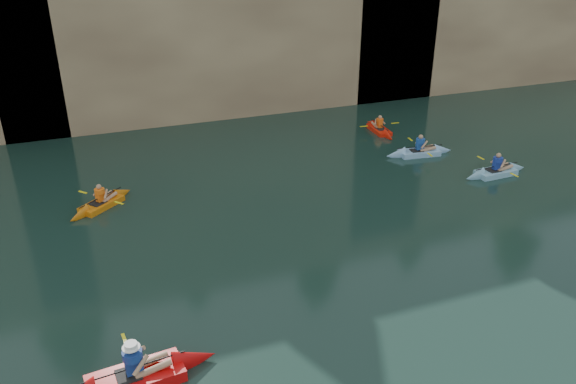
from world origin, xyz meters
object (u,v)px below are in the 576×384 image
object	(u,v)px
kayaker_orange	(101,203)
kayaker_red_far	(379,129)
kayaker_ltblue_near	(496,172)
main_kayaker	(136,377)

from	to	relation	value
kayaker_orange	kayaker_red_far	size ratio (longest dim) A/B	0.92
kayaker_ltblue_near	kayaker_orange	bearing A→B (deg)	167.43
main_kayaker	kayaker_red_far	distance (m)	19.38
main_kayaker	kayaker_orange	bearing A→B (deg)	84.88
kayaker_orange	kayaker_ltblue_near	bearing A→B (deg)	-50.19
kayaker_orange	kayaker_red_far	distance (m)	14.50
main_kayaker	kayaker_red_far	size ratio (longest dim) A/B	1.31
main_kayaker	kayaker_red_far	world-z (taller)	main_kayaker
kayaker_red_far	kayaker_ltblue_near	bearing A→B (deg)	-160.35
kayaker_ltblue_near	main_kayaker	bearing A→B (deg)	-159.01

